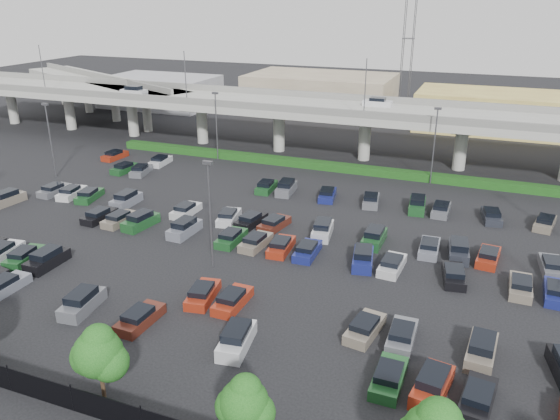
% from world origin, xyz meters
% --- Properties ---
extents(ground, '(280.00, 280.00, 0.00)m').
position_xyz_m(ground, '(0.00, 0.00, 0.00)').
color(ground, black).
extents(overpass, '(150.00, 13.00, 15.80)m').
position_xyz_m(overpass, '(-0.21, 32.01, 6.97)').
color(overpass, gray).
rests_on(overpass, ground).
extents(on_ramp, '(50.93, 30.13, 8.80)m').
position_xyz_m(on_ramp, '(-52.10, 43.05, 6.86)').
color(on_ramp, gray).
rests_on(on_ramp, ground).
extents(hedge, '(66.00, 1.60, 1.10)m').
position_xyz_m(hedge, '(0.00, 25.00, 0.55)').
color(hedge, '#123710').
rests_on(hedge, ground).
extents(fence, '(70.00, 0.10, 2.00)m').
position_xyz_m(fence, '(-0.05, -28.00, 0.90)').
color(fence, black).
rests_on(fence, ground).
extents(tree_row, '(65.07, 3.66, 5.94)m').
position_xyz_m(tree_row, '(0.70, -26.53, 3.52)').
color(tree_row, '#332316').
rests_on(tree_row, ground).
extents(parked_cars, '(63.05, 41.59, 1.67)m').
position_xyz_m(parked_cars, '(-0.93, -3.97, 0.61)').
color(parked_cars, '#501F15').
rests_on(parked_cars, ground).
extents(light_poles, '(66.90, 48.38, 10.30)m').
position_xyz_m(light_poles, '(-4.13, 2.00, 6.24)').
color(light_poles, '#49494E').
rests_on(light_poles, ground).
extents(distant_buildings, '(138.00, 24.00, 9.00)m').
position_xyz_m(distant_buildings, '(12.38, 61.81, 3.74)').
color(distant_buildings, gray).
rests_on(distant_buildings, ground).
extents(comm_tower, '(2.40, 2.40, 30.00)m').
position_xyz_m(comm_tower, '(4.00, 74.00, 15.61)').
color(comm_tower, '#49494E').
rests_on(comm_tower, ground).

